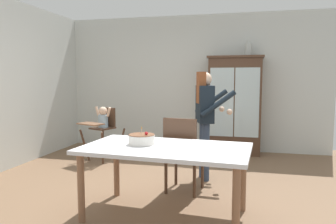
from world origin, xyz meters
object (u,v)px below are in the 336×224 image
dining_table (165,155)px  dining_chair_far_side (182,150)px  china_cabinet (234,105)px  ceramic_vase (248,49)px  adult_person (205,112)px  high_chair_with_toddler (103,123)px  birthday_cake (142,139)px

dining_table → dining_chair_far_side: bearing=86.6°
dining_chair_far_side → dining_table: bearing=94.3°
china_cabinet → ceramic_vase: size_ratio=6.89×
dining_table → dining_chair_far_side: size_ratio=1.83×
dining_chair_far_side → ceramic_vase: bearing=-100.7°
china_cabinet → adult_person: bearing=-101.8°
high_chair_with_toddler → birthday_cake: (1.36, -1.95, 0.14)m
ceramic_vase → birthday_cake: size_ratio=0.96×
dining_table → dining_chair_far_side: dining_chair_far_side is taller
adult_person → dining_chair_far_side: size_ratio=1.59×
adult_person → dining_table: bearing=150.6°
ceramic_vase → adult_person: (-0.59, -1.71, -1.01)m
ceramic_vase → high_chair_with_toddler: ceramic_vase is taller
ceramic_vase → dining_chair_far_side: (-0.79, -2.36, -1.42)m
adult_person → dining_chair_far_side: (-0.20, -0.65, -0.41)m
dining_table → china_cabinet: bearing=78.9°
china_cabinet → dining_table: bearing=-101.1°
dining_table → birthday_cake: birthday_cake is taller
birthday_cake → dining_chair_far_side: 0.76m
adult_person → dining_chair_far_side: adult_person is taller
high_chair_with_toddler → birthday_cake: bearing=-34.2°
dining_table → dining_chair_far_side: (0.04, 0.70, -0.10)m
china_cabinet → birthday_cake: china_cabinet is taller
high_chair_with_toddler → dining_table: (1.63, -2.00, 0.00)m
high_chair_with_toddler → dining_table: size_ratio=0.54×
china_cabinet → adult_person: china_cabinet is taller
china_cabinet → ceramic_vase: ceramic_vase is taller
ceramic_vase → dining_chair_far_side: size_ratio=0.28×
high_chair_with_toddler → dining_table: 2.58m
birthday_cake → dining_table: bearing=-10.8°
ceramic_vase → dining_chair_far_side: 2.87m
dining_chair_far_side → high_chair_with_toddler: bearing=-30.1°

